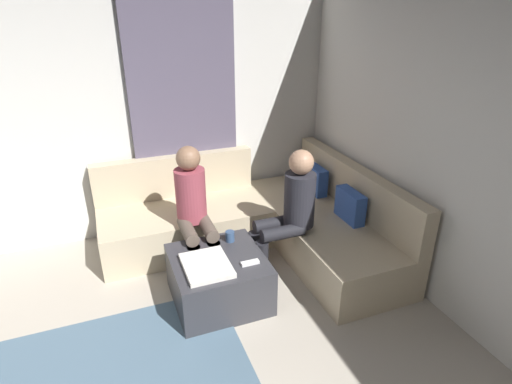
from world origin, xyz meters
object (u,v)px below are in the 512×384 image
object	(u,v)px
sectional_couch	(263,222)
coffee_mug	(230,236)
ottoman	(219,279)
person_on_couch_back	(289,209)
game_remote	(250,263)
person_on_couch_side	(194,206)

from	to	relation	value
sectional_couch	coffee_mug	distance (m)	0.71
ottoman	person_on_couch_back	world-z (taller)	person_on_couch_back
ottoman	coffee_mug	distance (m)	0.38
ottoman	game_remote	distance (m)	0.36
ottoman	coffee_mug	xyz separation A→B (m)	(-0.22, 0.18, 0.26)
ottoman	coffee_mug	size ratio (longest dim) A/B	8.00
sectional_couch	ottoman	xyz separation A→B (m)	(0.68, -0.68, -0.07)
coffee_mug	person_on_couch_back	world-z (taller)	person_on_couch_back
sectional_couch	game_remote	world-z (taller)	sectional_couch
coffee_mug	person_on_couch_back	bearing A→B (deg)	85.96
sectional_couch	ottoman	distance (m)	0.97
game_remote	person_on_couch_back	xyz separation A→B (m)	(-0.36, 0.52, 0.23)
coffee_mug	game_remote	size ratio (longest dim) A/B	0.63
sectional_couch	coffee_mug	world-z (taller)	sectional_couch
game_remote	person_on_couch_back	distance (m)	0.67
person_on_couch_back	person_on_couch_side	world-z (taller)	same
person_on_couch_side	person_on_couch_back	bearing A→B (deg)	155.85
sectional_couch	ottoman	world-z (taller)	sectional_couch
sectional_couch	person_on_couch_side	distance (m)	0.84
game_remote	ottoman	bearing A→B (deg)	-129.29
ottoman	game_remote	world-z (taller)	game_remote
game_remote	person_on_couch_side	distance (m)	0.80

